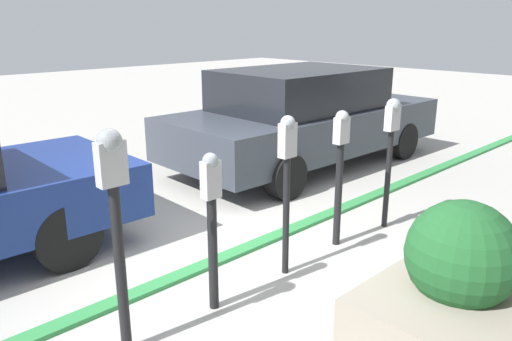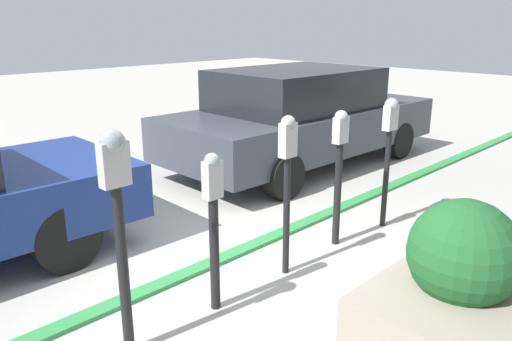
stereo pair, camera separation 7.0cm
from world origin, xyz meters
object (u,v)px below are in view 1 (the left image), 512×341
parking_meter_nearest (115,206)px  planter_box (456,294)px  parking_meter_fourth (340,160)px  parking_meter_second (212,215)px  parked_car_middle (304,117)px  parking_meter_middle (287,167)px  parking_meter_farthest (391,136)px

parking_meter_nearest → planter_box: 2.40m
parking_meter_nearest → parking_meter_fourth: (2.50, 0.05, -0.18)m
parking_meter_nearest → planter_box: bearing=-43.4°
parking_meter_second → parked_car_middle: (3.75, 2.28, -0.02)m
parking_meter_nearest → planter_box: (1.68, -1.59, -0.66)m
parking_meter_nearest → parked_car_middle: parking_meter_nearest is taller
parking_meter_second → parking_meter_middle: 0.88m
parking_meter_farthest → parked_car_middle: 2.66m
parking_meter_middle → parked_car_middle: parked_car_middle is taller
parking_meter_second → parking_meter_farthest: 2.49m
parking_meter_nearest → parking_meter_fourth: parking_meter_nearest is taller
parking_meter_second → planter_box: parking_meter_second is taller
parking_meter_middle → parking_meter_farthest: (1.62, -0.04, 0.03)m
parking_meter_fourth → parking_meter_farthest: parking_meter_farthest is taller
parking_meter_nearest → parked_car_middle: size_ratio=0.34×
parking_meter_nearest → parked_car_middle: 5.10m
planter_box → parking_meter_second: bearing=118.9°
parking_meter_middle → parked_car_middle: bearing=38.2°
parking_meter_nearest → parking_meter_middle: 1.66m
parking_meter_second → parking_meter_middle: bearing=-0.2°
parking_meter_second → parking_meter_middle: parking_meter_middle is taller
parking_meter_middle → planter_box: (0.03, -1.58, -0.59)m
parked_car_middle → parking_meter_fourth: bearing=-131.6°
parking_meter_second → parking_meter_nearest: bearing=-179.9°
parking_meter_nearest → parking_meter_middle: parking_meter_nearest is taller
planter_box → parking_meter_farthest: bearing=44.1°
parking_meter_middle → parking_meter_fourth: 0.85m
parking_meter_nearest → planter_box: size_ratio=1.10×
parking_meter_middle → parking_meter_fourth: parking_meter_middle is taller
parking_meter_middle → parking_meter_fourth: bearing=3.5°
parking_meter_second → parking_meter_fourth: bearing=1.6°
parking_meter_fourth → parked_car_middle: bearing=47.4°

